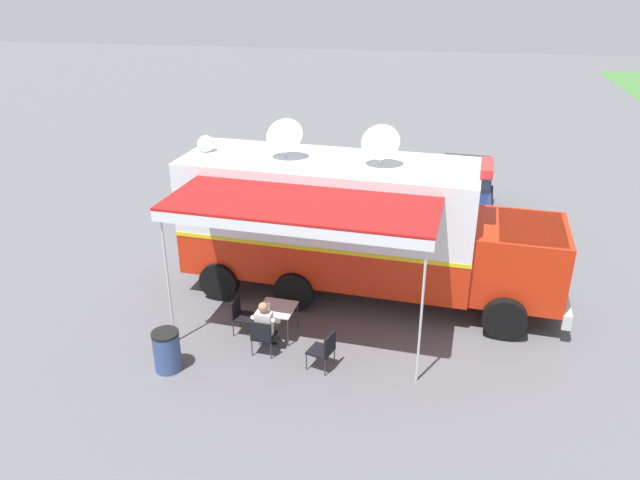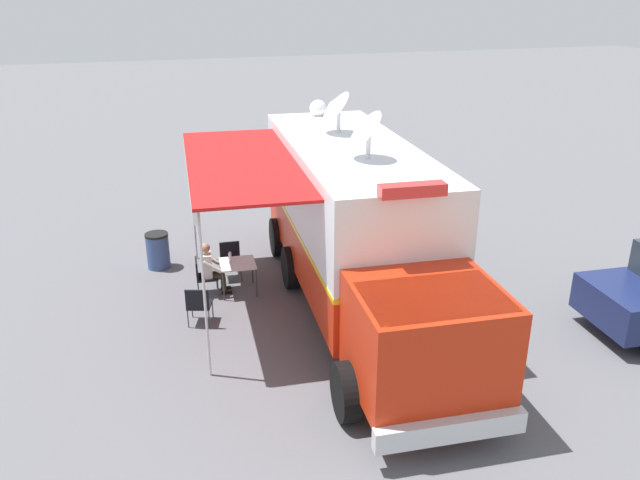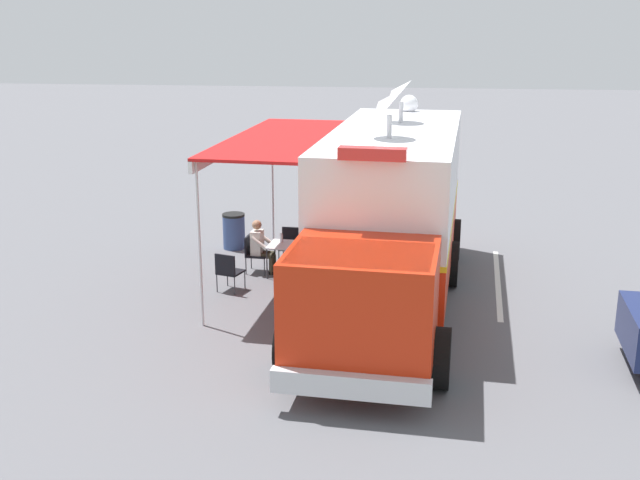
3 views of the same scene
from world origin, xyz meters
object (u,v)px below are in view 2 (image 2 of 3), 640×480
Objects in this scene: folding_table at (238,265)px; water_bottle at (230,257)px; folding_chair_at_table at (202,274)px; folding_chair_spare_by_truck at (199,303)px; folding_chair_beside_table at (230,257)px; trash_bin at (158,251)px; seated_responder at (210,267)px; command_truck at (357,225)px.

water_bottle reaches higher than folding_table.
folding_chair_spare_by_truck is at bearing 79.73° from folding_chair_at_table.
folding_chair_beside_table is 0.96× the size of trash_bin.
trash_bin is at bearing -59.72° from seated_responder.
command_truck is 3.18m from water_bottle.
water_bottle is at bearing -122.04° from folding_chair_spare_by_truck.
seated_responder is at bearing 52.52° from folding_chair_beside_table.
seated_responder is at bearing -28.12° from command_truck.
folding_chair_at_table is at bearing -100.27° from folding_chair_spare_by_truck.
water_bottle is (2.49, -1.64, -1.11)m from command_truck.
water_bottle is 0.25× the size of trash_bin.
folding_table is 0.62m from seated_responder.
water_bottle is 0.26× the size of folding_chair_at_table.
command_truck is at bearing 151.88° from seated_responder.
command_truck is 3.06m from folding_table.
water_bottle is 0.26× the size of folding_chair_beside_table.
command_truck reaches higher than seated_responder.
command_truck is 11.08× the size of folding_chair_beside_table.
command_truck reaches higher than folding_chair_at_table.
trash_bin is at bearing -78.99° from folding_chair_spare_by_truck.
trash_bin reaches higher than folding_table.
seated_responder reaches higher than water_bottle.
folding_table is 0.98× the size of folding_chair_spare_by_truck.
folding_chair_beside_table is 1.00× the size of folding_chair_spare_by_truck.
trash_bin reaches higher than folding_chair_at_table.
water_bottle is at bearing -48.32° from folding_table.
folding_chair_at_table is at bearing 43.99° from folding_chair_beside_table.
folding_chair_beside_table is (2.38, -2.33, -1.43)m from command_truck.
folding_chair_at_table is 1.43m from folding_chair_spare_by_truck.
command_truck is 11.08× the size of folding_chair_at_table.
water_bottle is 0.77m from folding_chair_beside_table.
folding_chair_at_table is 1.00× the size of folding_chair_beside_table.
command_truck is 3.70m from folding_chair_spare_by_truck.
folding_chair_beside_table is 2.38m from folding_chair_spare_by_truck.
command_truck reaches higher than folding_chair_beside_table.
folding_chair_at_table is at bearing 4.19° from water_bottle.
command_truck is at bearing 146.58° from water_bottle.
trash_bin is at bearing -40.30° from command_truck.
folding_chair_at_table and folding_chair_spare_by_truck have the same top height.
seated_responder reaches higher than trash_bin.
water_bottle reaches higher than folding_chair_at_table.
trash_bin is at bearing -64.12° from folding_chair_at_table.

